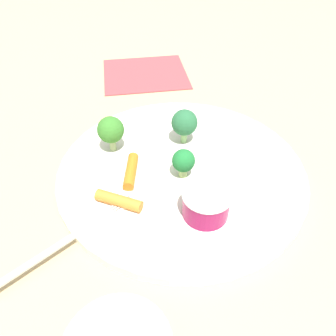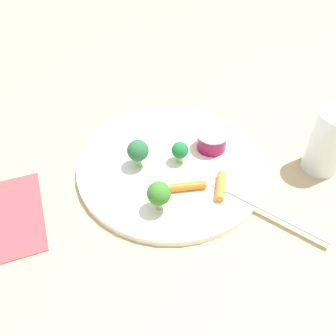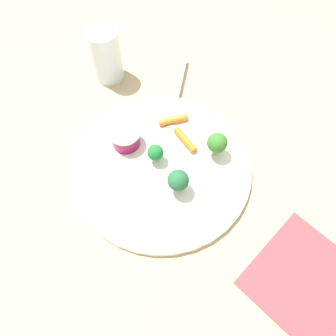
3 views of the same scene
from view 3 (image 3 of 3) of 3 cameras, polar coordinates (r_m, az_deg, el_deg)
The scene contains 11 objects.
ground_plane at distance 0.61m, azimuth -1.11°, elevation -0.10°, with size 2.40×2.40×0.00m, color tan.
plate at distance 0.60m, azimuth -1.12°, elevation 0.18°, with size 0.32×0.32×0.01m, color silver.
sauce_cup at distance 0.61m, azimuth -7.23°, elevation 5.14°, with size 0.05×0.05×0.03m.
broccoli_floret_0 at distance 0.59m, azimuth 8.33°, elevation 4.20°, with size 0.04×0.04×0.05m.
broccoli_floret_1 at distance 0.54m, azimuth 1.74°, elevation -2.12°, with size 0.04×0.04×0.05m.
broccoli_floret_2 at distance 0.58m, azimuth -1.80°, elevation 2.83°, with size 0.03×0.03×0.04m.
carrot_stick_0 at distance 0.64m, azimuth 0.88°, elevation 8.16°, with size 0.01×0.01×0.06m, color orange.
carrot_stick_1 at distance 0.62m, azimuth 2.93°, elevation 4.76°, with size 0.01×0.01×0.06m, color orange.
fork at distance 0.70m, azimuth 1.75°, elevation 12.86°, with size 0.16×0.13×0.00m.
drinking_glass at distance 0.72m, azimuth -10.46°, elevation 18.32°, with size 0.06×0.06×0.11m, color silver.
napkin at distance 0.57m, azimuth 22.22°, elevation -17.10°, with size 0.16×0.15×0.00m, color #B53C41.
Camera 3 is at (-0.19, -0.23, 0.53)m, focal length 35.96 mm.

